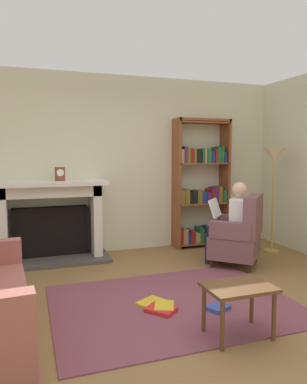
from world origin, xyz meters
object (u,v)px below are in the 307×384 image
fireplace (51,219)px  bookshelf (201,187)px  armchair_reading (240,235)px  floor_lamp (274,165)px  mantel_clock (60,174)px  seated_reader (231,220)px  side_table (239,294)px

fireplace → bookshelf: 2.40m
armchair_reading → floor_lamp: floor_lamp is taller
fireplace → mantel_clock: bearing=-37.8°
fireplace → mantel_clock: 0.66m
bookshelf → seated_reader: bearing=-93.5°
fireplace → mantel_clock: mantel_clock is taller
fireplace → bookshelf: size_ratio=0.76×
side_table → armchair_reading: bearing=57.3°
mantel_clock → armchair_reading: mantel_clock is taller
armchair_reading → seated_reader: (-0.09, 0.08, 0.20)m
armchair_reading → seated_reader: size_ratio=0.85×
fireplace → floor_lamp: size_ratio=0.99×
floor_lamp → bookshelf: bearing=140.7°
mantel_clock → floor_lamp: floor_lamp is taller
seated_reader → floor_lamp: floor_lamp is taller
seated_reader → armchair_reading: bearing=90.0°
fireplace → armchair_reading: size_ratio=1.63×
mantel_clock → seated_reader: mantel_clock is taller
bookshelf → floor_lamp: bearing=-39.3°
side_table → floor_lamp: (1.92, 2.10, 0.98)m
fireplace → seated_reader: 2.52m
seated_reader → floor_lamp: size_ratio=0.71×
side_table → floor_lamp: floor_lamp is taller
bookshelf → armchair_reading: size_ratio=2.13×
bookshelf → mantel_clock: bearing=-176.5°
floor_lamp → seated_reader: bearing=-159.5°
armchair_reading → seated_reader: seated_reader is taller
fireplace → side_table: size_ratio=2.82×
armchair_reading → floor_lamp: 1.33m
mantel_clock → seated_reader: (2.17, -0.93, -0.62)m
fireplace → armchair_reading: bearing=-24.9°
bookshelf → seated_reader: 1.12m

